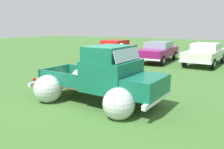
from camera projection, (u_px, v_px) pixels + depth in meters
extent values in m
plane|color=#3D6B2D|center=(96.00, 101.00, 8.14)|extent=(80.00, 80.00, 0.00)
cylinder|color=black|center=(146.00, 91.00, 8.01)|extent=(0.77, 0.24, 0.76)
cylinder|color=silver|center=(146.00, 91.00, 8.01)|extent=(0.35, 0.24, 0.34)
cylinder|color=black|center=(119.00, 105.00, 6.58)|extent=(0.77, 0.24, 0.76)
cylinder|color=silver|center=(119.00, 105.00, 6.58)|extent=(0.35, 0.24, 0.34)
cylinder|color=black|center=(82.00, 81.00, 9.50)|extent=(0.77, 0.24, 0.76)
cylinder|color=silver|center=(82.00, 81.00, 9.50)|extent=(0.35, 0.24, 0.34)
cylinder|color=black|center=(49.00, 90.00, 8.06)|extent=(0.77, 0.24, 0.76)
cylinder|color=silver|center=(49.00, 90.00, 8.06)|extent=(0.35, 0.24, 0.34)
sphere|color=silver|center=(83.00, 79.00, 9.53)|extent=(0.99, 0.99, 0.96)
sphere|color=silver|center=(48.00, 89.00, 8.01)|extent=(0.99, 0.99, 0.96)
cube|color=olive|center=(75.00, 82.00, 8.54)|extent=(2.09, 1.59, 0.04)
cube|color=#14664C|center=(87.00, 73.00, 9.09)|extent=(2.05, 0.13, 0.50)
cube|color=#14664C|center=(60.00, 80.00, 7.89)|extent=(2.05, 0.13, 0.50)
cube|color=#14664C|center=(97.00, 79.00, 7.97)|extent=(0.12, 1.54, 0.50)
cube|color=#14664C|center=(55.00, 73.00, 9.01)|extent=(0.12, 1.54, 0.50)
cube|color=#14664C|center=(112.00, 75.00, 7.60)|extent=(1.49, 1.74, 0.95)
cube|color=#14664C|center=(109.00, 53.00, 7.51)|extent=(1.19, 1.57, 0.45)
cube|color=#8CADB7|center=(127.00, 55.00, 7.17)|extent=(0.19, 1.46, 0.38)
cube|color=#14664C|center=(141.00, 85.00, 7.08)|extent=(1.29, 1.65, 0.55)
sphere|color=silver|center=(146.00, 89.00, 8.03)|extent=(0.94, 0.94, 0.92)
sphere|color=silver|center=(119.00, 104.00, 6.55)|extent=(0.94, 0.94, 0.92)
cube|color=silver|center=(50.00, 80.00, 9.23)|extent=(0.17, 1.98, 0.14)
cube|color=silver|center=(158.00, 99.00, 6.86)|extent=(0.17, 1.98, 0.14)
sphere|color=red|center=(65.00, 72.00, 9.83)|extent=(0.11, 0.11, 0.11)
sphere|color=red|center=(34.00, 79.00, 8.53)|extent=(0.11, 0.11, 0.11)
cylinder|color=black|center=(113.00, 57.00, 17.10)|extent=(0.22, 0.67, 0.66)
cylinder|color=silver|center=(113.00, 57.00, 17.10)|extent=(0.22, 0.30, 0.30)
cylinder|color=black|center=(94.00, 55.00, 18.00)|extent=(0.22, 0.67, 0.66)
cylinder|color=silver|center=(94.00, 55.00, 18.00)|extent=(0.22, 0.30, 0.30)
cylinder|color=black|center=(132.00, 53.00, 19.50)|extent=(0.22, 0.67, 0.66)
cylinder|color=silver|center=(132.00, 53.00, 19.50)|extent=(0.22, 0.30, 0.30)
cylinder|color=black|center=(115.00, 52.00, 20.40)|extent=(0.22, 0.67, 0.66)
cylinder|color=silver|center=(115.00, 52.00, 20.40)|extent=(0.22, 0.30, 0.30)
cube|color=red|center=(114.00, 49.00, 18.68)|extent=(1.94, 4.60, 0.55)
cube|color=red|center=(115.00, 43.00, 18.72)|extent=(1.63, 1.95, 0.45)
cube|color=silver|center=(128.00, 50.00, 20.57)|extent=(1.88, 0.15, 0.12)
cube|color=silver|center=(97.00, 56.00, 16.89)|extent=(1.88, 0.15, 0.12)
cylinder|color=black|center=(163.00, 61.00, 15.27)|extent=(0.22, 0.67, 0.66)
cylinder|color=silver|center=(163.00, 61.00, 15.27)|extent=(0.22, 0.30, 0.30)
cylinder|color=black|center=(138.00, 59.00, 16.08)|extent=(0.22, 0.67, 0.66)
cylinder|color=silver|center=(138.00, 59.00, 16.08)|extent=(0.22, 0.30, 0.30)
cylinder|color=black|center=(175.00, 56.00, 17.80)|extent=(0.22, 0.67, 0.66)
cylinder|color=silver|center=(175.00, 56.00, 17.80)|extent=(0.22, 0.30, 0.30)
cylinder|color=black|center=(153.00, 54.00, 18.61)|extent=(0.22, 0.67, 0.66)
cylinder|color=silver|center=(153.00, 54.00, 18.61)|extent=(0.22, 0.30, 0.30)
cube|color=#8C1466|center=(158.00, 52.00, 16.86)|extent=(1.96, 4.69, 0.55)
cube|color=#8CADB7|center=(159.00, 45.00, 16.92)|extent=(1.63, 1.99, 0.45)
cube|color=silver|center=(167.00, 52.00, 18.86)|extent=(1.87, 0.16, 0.12)
cube|color=silver|center=(146.00, 59.00, 14.97)|extent=(1.87, 0.16, 0.12)
cylinder|color=black|center=(213.00, 64.00, 13.92)|extent=(0.24, 0.67, 0.66)
cylinder|color=silver|center=(213.00, 64.00, 13.92)|extent=(0.23, 0.31, 0.30)
cylinder|color=black|center=(185.00, 62.00, 14.87)|extent=(0.24, 0.67, 0.66)
cylinder|color=silver|center=(185.00, 62.00, 14.87)|extent=(0.23, 0.31, 0.30)
cylinder|color=black|center=(223.00, 58.00, 16.28)|extent=(0.24, 0.67, 0.66)
cylinder|color=silver|center=(223.00, 58.00, 16.28)|extent=(0.23, 0.31, 0.30)
cylinder|color=black|center=(198.00, 57.00, 17.23)|extent=(0.24, 0.67, 0.66)
cylinder|color=silver|center=(198.00, 57.00, 17.23)|extent=(0.23, 0.31, 0.30)
cube|color=silver|center=(205.00, 54.00, 15.50)|extent=(2.10, 4.69, 0.55)
cube|color=silver|center=(206.00, 46.00, 15.55)|extent=(1.69, 2.02, 0.45)
cube|color=silver|center=(212.00, 55.00, 17.36)|extent=(1.88, 0.22, 0.12)
cube|color=silver|center=(195.00, 62.00, 13.74)|extent=(1.88, 0.22, 0.12)
cylinder|color=#4C4742|center=(119.00, 70.00, 11.43)|extent=(0.21, 0.21, 0.85)
cylinder|color=#4C4742|center=(123.00, 70.00, 11.43)|extent=(0.21, 0.21, 0.85)
cylinder|color=#334C8C|center=(121.00, 55.00, 11.28)|extent=(0.47, 0.47, 0.64)
cylinder|color=#334C8C|center=(117.00, 54.00, 11.27)|extent=(0.12, 0.12, 0.60)
cylinder|color=#334C8C|center=(126.00, 54.00, 11.27)|extent=(0.12, 0.12, 0.60)
sphere|color=#DBAD84|center=(121.00, 45.00, 11.19)|extent=(0.32, 0.32, 0.23)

